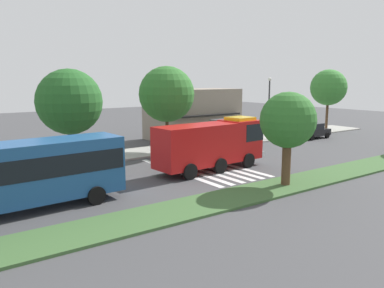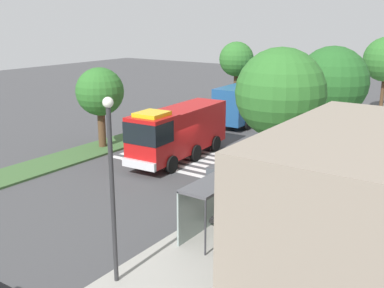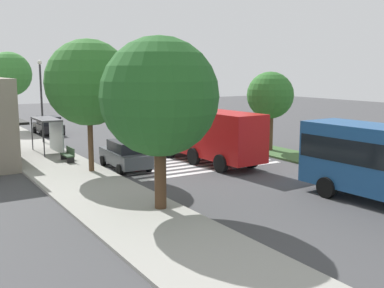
{
  "view_description": "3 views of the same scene",
  "coord_description": "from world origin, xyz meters",
  "px_view_note": "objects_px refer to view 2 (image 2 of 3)",
  "views": [
    {
      "loc": [
        -17.98,
        -22.73,
        6.66
      ],
      "look_at": [
        -0.96,
        1.03,
        1.71
      ],
      "focal_mm": 36.15,
      "sensor_mm": 36.0,
      "label": 1
    },
    {
      "loc": [
        23.38,
        16.75,
        9.22
      ],
      "look_at": [
        0.37,
        0.85,
        1.54
      ],
      "focal_mm": 43.0,
      "sensor_mm": 36.0,
      "label": 2
    },
    {
      "loc": [
        -25.5,
        15.58,
        6.02
      ],
      "look_at": [
        -1.86,
        0.99,
        1.55
      ],
      "focal_mm": 43.32,
      "sensor_mm": 36.0,
      "label": 3
    }
  ],
  "objects_px": {
    "sidewalk_tree_west": "(332,82)",
    "median_tree_far_west": "(236,60)",
    "bus_stop_shelter": "(208,196)",
    "median_tree_west": "(100,92)",
    "bench_near_shelter": "(251,195)",
    "sidewalk_tree_center": "(280,93)",
    "street_lamp": "(112,178)",
    "parked_car_west": "(242,163)",
    "fire_truck": "(177,131)",
    "transit_bus": "(255,97)"
  },
  "relations": [
    {
      "from": "fire_truck",
      "to": "transit_bus",
      "type": "distance_m",
      "value": 14.49
    },
    {
      "from": "transit_bus",
      "to": "sidewalk_tree_west",
      "type": "relative_size",
      "value": 1.64
    },
    {
      "from": "bus_stop_shelter",
      "to": "bench_near_shelter",
      "type": "xyz_separation_m",
      "value": [
        -4.0,
        0.03,
        -1.3
      ]
    },
    {
      "from": "bus_stop_shelter",
      "to": "median_tree_west",
      "type": "height_order",
      "value": "median_tree_west"
    },
    {
      "from": "bus_stop_shelter",
      "to": "sidewalk_tree_west",
      "type": "distance_m",
      "value": 16.57
    },
    {
      "from": "transit_bus",
      "to": "median_tree_far_west",
      "type": "relative_size",
      "value": 1.77
    },
    {
      "from": "parked_car_west",
      "to": "median_tree_west",
      "type": "xyz_separation_m",
      "value": [
        0.04,
        -11.55,
        3.23
      ]
    },
    {
      "from": "bus_stop_shelter",
      "to": "median_tree_far_west",
      "type": "xyz_separation_m",
      "value": [
        -27.22,
        -13.99,
        3.14
      ]
    },
    {
      "from": "bench_near_shelter",
      "to": "median_tree_west",
      "type": "relative_size",
      "value": 0.28
    },
    {
      "from": "fire_truck",
      "to": "median_tree_far_west",
      "type": "xyz_separation_m",
      "value": [
        -18.98,
        -6.22,
        3.0
      ]
    },
    {
      "from": "fire_truck",
      "to": "parked_car_west",
      "type": "relative_size",
      "value": 1.93
    },
    {
      "from": "fire_truck",
      "to": "parked_car_west",
      "type": "distance_m",
      "value": 5.5
    },
    {
      "from": "bus_stop_shelter",
      "to": "transit_bus",
      "type": "bearing_deg",
      "value": -157.46
    },
    {
      "from": "bench_near_shelter",
      "to": "median_tree_far_west",
      "type": "xyz_separation_m",
      "value": [
        -23.22,
        -14.02,
        4.44
      ]
    },
    {
      "from": "bus_stop_shelter",
      "to": "street_lamp",
      "type": "distance_m",
      "value": 5.51
    },
    {
      "from": "parked_car_west",
      "to": "street_lamp",
      "type": "distance_m",
      "value": 13.07
    },
    {
      "from": "fire_truck",
      "to": "sidewalk_tree_center",
      "type": "xyz_separation_m",
      "value": [
        0.65,
        7.53,
        3.27
      ]
    },
    {
      "from": "transit_bus",
      "to": "median_tree_west",
      "type": "xyz_separation_m",
      "value": [
        15.16,
        -4.59,
        2.03
      ]
    },
    {
      "from": "sidewalk_tree_west",
      "to": "bus_stop_shelter",
      "type": "bearing_deg",
      "value": 0.87
    },
    {
      "from": "street_lamp",
      "to": "parked_car_west",
      "type": "bearing_deg",
      "value": -171.86
    },
    {
      "from": "sidewalk_tree_center",
      "to": "median_tree_west",
      "type": "distance_m",
      "value": 13.79
    },
    {
      "from": "parked_car_west",
      "to": "median_tree_west",
      "type": "distance_m",
      "value": 11.99
    },
    {
      "from": "street_lamp",
      "to": "sidewalk_tree_center",
      "type": "xyz_separation_m",
      "value": [
        -12.63,
        0.4,
        1.26
      ]
    },
    {
      "from": "transit_bus",
      "to": "fire_truck",
      "type": "bearing_deg",
      "value": -176.38
    },
    {
      "from": "bus_stop_shelter",
      "to": "median_tree_west",
      "type": "bearing_deg",
      "value": -118.16
    },
    {
      "from": "street_lamp",
      "to": "median_tree_west",
      "type": "bearing_deg",
      "value": -133.18
    },
    {
      "from": "sidewalk_tree_west",
      "to": "sidewalk_tree_center",
      "type": "distance_m",
      "value": 8.7
    },
    {
      "from": "fire_truck",
      "to": "bench_near_shelter",
      "type": "distance_m",
      "value": 9.0
    },
    {
      "from": "bus_stop_shelter",
      "to": "sidewalk_tree_west",
      "type": "relative_size",
      "value": 0.48
    },
    {
      "from": "sidewalk_tree_west",
      "to": "median_tree_far_west",
      "type": "bearing_deg",
      "value": -128.5
    },
    {
      "from": "bus_stop_shelter",
      "to": "sidewalk_tree_west",
      "type": "xyz_separation_m",
      "value": [
        -16.29,
        -0.25,
        3.02
      ]
    },
    {
      "from": "bus_stop_shelter",
      "to": "sidewalk_tree_center",
      "type": "relative_size",
      "value": 0.46
    },
    {
      "from": "median_tree_far_west",
      "to": "median_tree_west",
      "type": "xyz_separation_m",
      "value": [
        19.74,
        -0.0,
        -0.9
      ]
    },
    {
      "from": "bus_stop_shelter",
      "to": "street_lamp",
      "type": "xyz_separation_m",
      "value": [
        5.03,
        -0.65,
        2.14
      ]
    },
    {
      "from": "sidewalk_tree_center",
      "to": "median_tree_west",
      "type": "relative_size",
      "value": 1.33
    },
    {
      "from": "parked_car_west",
      "to": "fire_truck",
      "type": "bearing_deg",
      "value": -94.77
    },
    {
      "from": "street_lamp",
      "to": "sidewalk_tree_center",
      "type": "relative_size",
      "value": 0.87
    },
    {
      "from": "transit_bus",
      "to": "bench_near_shelter",
      "type": "bearing_deg",
      "value": -155.98
    },
    {
      "from": "fire_truck",
      "to": "median_tree_far_west",
      "type": "distance_m",
      "value": 20.2
    },
    {
      "from": "parked_car_west",
      "to": "median_tree_far_west",
      "type": "height_order",
      "value": "median_tree_far_west"
    },
    {
      "from": "parked_car_west",
      "to": "sidewalk_tree_center",
      "type": "distance_m",
      "value": 4.91
    },
    {
      "from": "fire_truck",
      "to": "bench_near_shelter",
      "type": "bearing_deg",
      "value": 58.03
    },
    {
      "from": "parked_car_west",
      "to": "sidewalk_tree_west",
      "type": "distance_m",
      "value": 9.88
    },
    {
      "from": "sidewalk_tree_west",
      "to": "median_tree_west",
      "type": "relative_size",
      "value": 1.27
    },
    {
      "from": "fire_truck",
      "to": "street_lamp",
      "type": "xyz_separation_m",
      "value": [
        13.28,
        7.13,
        2.0
      ]
    },
    {
      "from": "parked_car_west",
      "to": "bus_stop_shelter",
      "type": "xyz_separation_m",
      "value": [
        7.53,
        2.44,
        0.99
      ]
    },
    {
      "from": "transit_bus",
      "to": "median_tree_west",
      "type": "distance_m",
      "value": 15.97
    },
    {
      "from": "parked_car_west",
      "to": "street_lamp",
      "type": "xyz_separation_m",
      "value": [
        12.56,
        1.8,
        3.13
      ]
    },
    {
      "from": "fire_truck",
      "to": "median_tree_west",
      "type": "distance_m",
      "value": 6.6
    },
    {
      "from": "bench_near_shelter",
      "to": "sidewalk_tree_center",
      "type": "relative_size",
      "value": 0.21
    }
  ]
}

